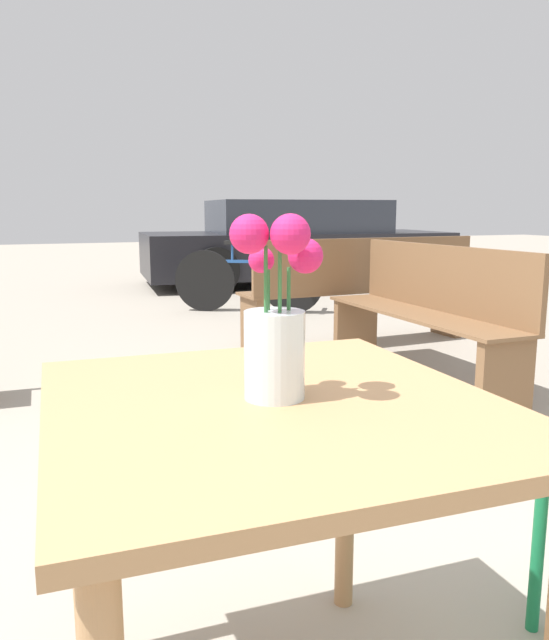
% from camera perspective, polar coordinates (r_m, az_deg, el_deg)
% --- Properties ---
extents(table_front, '(0.83, 0.90, 0.72)m').
position_cam_1_polar(table_front, '(1.17, -0.14, -12.21)').
color(table_front, tan).
rests_on(table_front, ground_plane).
extents(flower_vase, '(0.18, 0.16, 0.33)m').
position_cam_1_polar(flower_vase, '(1.11, 0.09, -0.88)').
color(flower_vase, silver).
rests_on(flower_vase, table_front).
extents(bench_middle, '(1.92, 0.42, 0.85)m').
position_cam_1_polar(bench_middle, '(4.90, 8.03, 3.09)').
color(bench_middle, brown).
rests_on(bench_middle, ground_plane).
extents(bench_far, '(0.38, 1.64, 0.85)m').
position_cam_1_polar(bench_far, '(3.90, 13.88, 0.96)').
color(bench_far, brown).
rests_on(bench_far, ground_plane).
extents(bicycle, '(1.36, 0.86, 0.74)m').
position_cam_1_polar(bicycle, '(6.50, -2.38, 3.67)').
color(bicycle, black).
rests_on(bicycle, ground_plane).
extents(parked_car, '(4.47, 2.12, 1.19)m').
position_cam_1_polar(parked_car, '(9.07, 1.97, 6.96)').
color(parked_car, black).
rests_on(parked_car, ground_plane).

